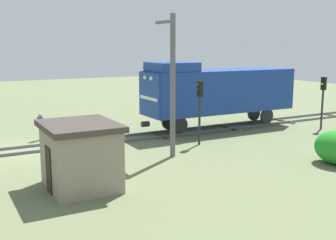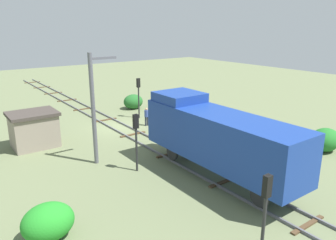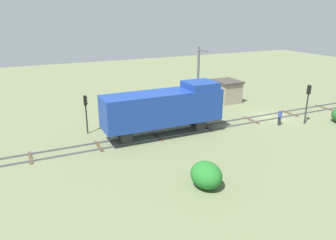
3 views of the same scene
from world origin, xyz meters
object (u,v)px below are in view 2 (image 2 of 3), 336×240
at_px(traffic_signal_mid, 136,132).
at_px(catenary_mast, 94,106).
at_px(traffic_signal_near, 138,91).
at_px(traffic_signal_far, 265,201).
at_px(worker_near_track, 146,115).
at_px(locomotive, 217,135).
at_px(relay_hut, 34,129).

height_order(traffic_signal_mid, catenary_mast, catenary_mast).
height_order(traffic_signal_near, catenary_mast, catenary_mast).
bearing_deg(traffic_signal_far, traffic_signal_near, -108.14).
height_order(traffic_signal_far, worker_near_track, traffic_signal_far).
bearing_deg(locomotive, worker_near_track, -101.60).
bearing_deg(worker_near_track, traffic_signal_near, -157.71).
bearing_deg(relay_hut, worker_near_track, 177.26).
bearing_deg(traffic_signal_near, worker_near_track, 73.39).
height_order(traffic_signal_far, catenary_mast, catenary_mast).
bearing_deg(traffic_signal_mid, relay_hut, -64.16).
relative_size(traffic_signal_mid, relay_hut, 1.08).
relative_size(traffic_signal_far, catenary_mast, 0.49).
height_order(traffic_signal_mid, relay_hut, traffic_signal_mid).
xyz_separation_m(traffic_signal_near, catenary_mast, (8.13, 7.97, 1.15)).
bearing_deg(traffic_signal_far, locomotive, -119.44).
xyz_separation_m(worker_near_track, catenary_mast, (7.33, 5.29, 2.97)).
xyz_separation_m(locomotive, traffic_signal_near, (-3.20, -14.37, 0.04)).
relative_size(locomotive, traffic_signal_near, 2.87).
relative_size(traffic_signal_far, worker_near_track, 2.16).
xyz_separation_m(locomotive, catenary_mast, (4.93, -6.40, 1.19)).
distance_m(traffic_signal_mid, catenary_mast, 3.37).
xyz_separation_m(traffic_signal_far, catenary_mast, (1.33, -12.78, 1.39)).
distance_m(traffic_signal_near, worker_near_track, 3.34).
xyz_separation_m(traffic_signal_near, worker_near_track, (0.80, 2.68, -1.82)).
height_order(catenary_mast, relay_hut, catenary_mast).
bearing_deg(catenary_mast, worker_near_track, -144.19).
xyz_separation_m(locomotive, traffic_signal_mid, (3.40, -3.70, -0.13)).
height_order(traffic_signal_near, traffic_signal_mid, traffic_signal_near).
bearing_deg(catenary_mast, traffic_signal_mid, 119.60).
distance_m(locomotive, worker_near_track, 12.07).
bearing_deg(traffic_signal_far, traffic_signal_mid, -91.14).
bearing_deg(worker_near_track, traffic_signal_mid, 2.94).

